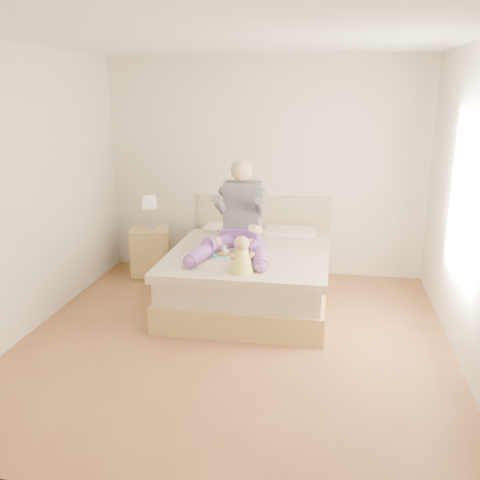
% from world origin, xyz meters
% --- Properties ---
extents(room, '(4.02, 4.22, 2.71)m').
position_xyz_m(room, '(0.08, 0.01, 1.51)').
color(room, brown).
rests_on(room, ground).
extents(bed, '(1.70, 2.18, 1.00)m').
position_xyz_m(bed, '(0.00, 1.08, 0.32)').
color(bed, '#A5894D').
rests_on(bed, ground).
extents(nightstand, '(0.59, 0.55, 0.59)m').
position_xyz_m(nightstand, '(-1.41, 1.72, 0.30)').
color(nightstand, '#A5894D').
rests_on(nightstand, ground).
extents(lamp, '(0.20, 0.20, 0.42)m').
position_xyz_m(lamp, '(-1.41, 1.75, 0.91)').
color(lamp, silver).
rests_on(lamp, nightstand).
extents(adult, '(0.84, 1.17, 0.99)m').
position_xyz_m(adult, '(-0.13, 1.01, 0.90)').
color(adult, '#6A3B94').
rests_on(adult, bed).
extents(tray, '(0.44, 0.35, 0.12)m').
position_xyz_m(tray, '(-0.13, 0.68, 0.64)').
color(tray, silver).
rests_on(tray, bed).
extents(baby, '(0.26, 0.32, 0.36)m').
position_xyz_m(baby, '(0.03, 0.21, 0.76)').
color(baby, '#E3E147').
rests_on(baby, bed).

